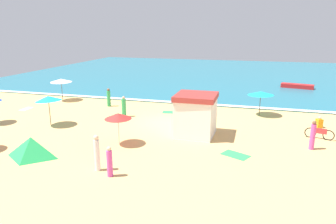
# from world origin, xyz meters

# --- Properties ---
(ground_plane) EXTENTS (60.00, 60.00, 0.00)m
(ground_plane) POSITION_xyz_m (0.00, 0.00, 0.00)
(ground_plane) COLOR #E5B26B
(ocean_water) EXTENTS (60.00, 44.00, 0.10)m
(ocean_water) POSITION_xyz_m (0.00, 28.00, 0.05)
(ocean_water) COLOR teal
(ocean_water) RESTS_ON ground_plane
(wave_breaker_foam) EXTENTS (57.00, 0.70, 0.01)m
(wave_breaker_foam) POSITION_xyz_m (0.00, 6.30, 0.10)
(wave_breaker_foam) COLOR white
(wave_breaker_foam) RESTS_ON ocean_water
(lifeguard_cabana) EXTENTS (2.69, 2.77, 2.87)m
(lifeguard_cabana) POSITION_xyz_m (2.68, -2.45, 1.46)
(lifeguard_cabana) COLOR white
(lifeguard_cabana) RESTS_ON ground_plane
(beach_umbrella_0) EXTENTS (2.85, 2.84, 2.09)m
(beach_umbrella_0) POSITION_xyz_m (6.90, 3.98, 1.90)
(beach_umbrella_0) COLOR #4C3823
(beach_umbrella_0) RESTS_ON ground_plane
(beach_umbrella_1) EXTENTS (2.12, 2.12, 2.05)m
(beach_umbrella_1) POSITION_xyz_m (-1.61, -5.51, 1.85)
(beach_umbrella_1) COLOR silver
(beach_umbrella_1) RESTS_ON ground_plane
(beach_umbrella_2) EXTENTS (2.88, 2.89, 2.25)m
(beach_umbrella_2) POSITION_xyz_m (-12.37, 4.27, 2.06)
(beach_umbrella_2) COLOR #4C3823
(beach_umbrella_2) RESTS_ON ground_plane
(beach_umbrella_4) EXTENTS (2.50, 2.49, 2.34)m
(beach_umbrella_4) POSITION_xyz_m (-8.27, -3.28, 2.08)
(beach_umbrella_4) COLOR #4C3823
(beach_umbrella_4) RESTS_ON ground_plane
(beach_tent) EXTENTS (2.43, 1.93, 1.21)m
(beach_tent) POSITION_xyz_m (-5.49, -8.74, 0.60)
(beach_tent) COLOR green
(beach_tent) RESTS_ON ground_plane
(parked_bicycle) EXTENTS (1.78, 0.48, 0.76)m
(parked_bicycle) POSITION_xyz_m (10.73, -0.93, 0.38)
(parked_bicycle) COLOR black
(parked_bicycle) RESTS_ON ground_plane
(beachgoer_0) EXTENTS (0.48, 0.48, 1.71)m
(beachgoer_0) POSITION_xyz_m (-6.73, 3.36, 0.81)
(beachgoer_0) COLOR green
(beachgoer_0) RESTS_ON ground_plane
(beachgoer_1) EXTENTS (0.51, 0.51, 1.73)m
(beachgoer_1) POSITION_xyz_m (-3.91, 0.47, 0.81)
(beachgoer_1) COLOR green
(beachgoer_1) RESTS_ON ground_plane
(beachgoer_2) EXTENTS (0.36, 0.36, 1.80)m
(beachgoer_2) POSITION_xyz_m (9.95, -3.07, 0.87)
(beachgoer_2) COLOR #D84CA5
(beachgoer_2) RESTS_ON ground_plane
(beachgoer_3) EXTENTS (0.38, 0.38, 1.57)m
(beachgoer_3) POSITION_xyz_m (-0.18, -9.67, 0.76)
(beachgoer_3) COLOR #D84CA5
(beachgoer_3) RESTS_ON ground_plane
(beachgoer_4) EXTENTS (0.29, 0.29, 1.93)m
(beachgoer_4) POSITION_xyz_m (-1.09, -9.24, 0.96)
(beachgoer_4) COLOR white
(beachgoer_4) RESTS_ON ground_plane
(beachgoer_5) EXTENTS (0.53, 0.53, 0.86)m
(beachgoer_5) POSITION_xyz_m (11.15, 1.70, 0.37)
(beachgoer_5) COLOR orange
(beachgoer_5) RESTS_ON ground_plane
(beach_towel_0) EXTENTS (0.65, 1.30, 0.01)m
(beach_towel_0) POSITION_xyz_m (-13.55, 0.34, 0.01)
(beach_towel_0) COLOR white
(beach_towel_0) RESTS_ON ground_plane
(beach_towel_2) EXTENTS (1.82, 1.54, 0.01)m
(beach_towel_2) POSITION_xyz_m (5.61, -5.27, 0.01)
(beach_towel_2) COLOR green
(beach_towel_2) RESTS_ON ground_plane
(beach_towel_3) EXTENTS (1.72, 1.18, 0.01)m
(beach_towel_3) POSITION_xyz_m (-0.47, 2.86, 0.01)
(beach_towel_3) COLOR green
(beach_towel_3) RESTS_ON ground_plane
(small_boat_0) EXTENTS (3.85, 1.82, 0.48)m
(small_boat_0) POSITION_xyz_m (11.32, 17.65, 0.34)
(small_boat_0) COLOR red
(small_boat_0) RESTS_ON ocean_water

